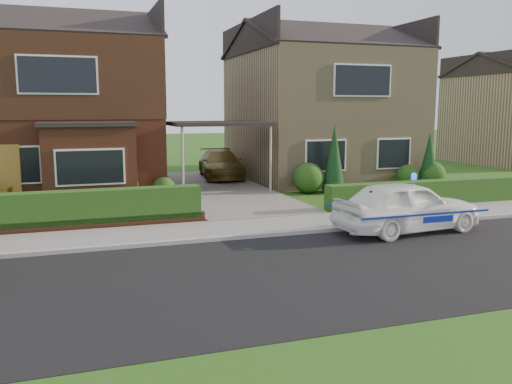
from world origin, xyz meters
name	(u,v)px	position (x,y,z in m)	size (l,w,h in m)	color
ground	(353,267)	(0.00, 0.00, 0.00)	(120.00, 120.00, 0.00)	#204E14
road	(353,267)	(0.00, 0.00, 0.00)	(60.00, 6.00, 0.02)	black
kerb	(296,233)	(0.00, 3.05, 0.06)	(60.00, 0.16, 0.12)	#9E9993
sidewalk	(282,225)	(0.00, 4.10, 0.05)	(60.00, 2.00, 0.10)	slate
driveway	(218,190)	(0.00, 11.00, 0.06)	(3.80, 12.00, 0.12)	#666059
house_left	(61,95)	(-5.78, 13.90, 3.81)	(7.50, 9.53, 7.25)	brown
house_right	(319,100)	(5.80, 13.99, 3.66)	(7.50, 8.06, 7.25)	tan
carport_link	(218,125)	(0.00, 10.95, 2.66)	(3.80, 3.00, 2.77)	black
dwarf_wall	(63,226)	(-5.80, 5.30, 0.18)	(7.70, 0.25, 0.36)	brown
hedge_left	(64,232)	(-5.80, 5.45, 0.00)	(7.50, 0.55, 0.90)	#1B3C13
hedge_right	(428,207)	(5.80, 5.35, 0.00)	(7.50, 0.55, 0.80)	#1B3C13
shrub_left_mid	(119,185)	(-4.00, 9.30, 0.66)	(1.32, 1.32, 1.32)	#1B3C13
shrub_left_near	(164,189)	(-2.40, 9.60, 0.42)	(0.84, 0.84, 0.84)	#1B3C13
shrub_right_near	(308,178)	(3.20, 9.40, 0.60)	(1.20, 1.20, 1.20)	#1B3C13
shrub_right_mid	(408,176)	(7.80, 9.50, 0.48)	(0.96, 0.96, 0.96)	#1B3C13
shrub_right_far	(432,174)	(8.80, 9.20, 0.54)	(1.08, 1.08, 1.08)	#1B3C13
conifer_a	(334,160)	(4.20, 9.20, 1.30)	(0.90, 0.90, 2.60)	black
conifer_b	(429,161)	(8.60, 9.20, 1.10)	(0.90, 0.90, 2.20)	black
police_car	(407,207)	(2.92, 2.40, 0.69)	(3.75, 4.20, 1.55)	white
driveway_car	(221,164)	(1.00, 14.32, 0.75)	(1.75, 4.32, 1.25)	brown
potted_plant_b	(7,199)	(-7.52, 9.00, 0.41)	(0.45, 0.37, 0.82)	gray
potted_plant_c	(123,195)	(-3.90, 8.96, 0.35)	(0.40, 0.40, 0.71)	gray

